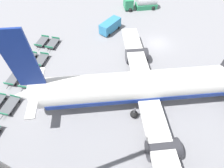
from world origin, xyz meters
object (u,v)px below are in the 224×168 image
(baggage_dolly_row_mid_a_col_a, at_px, (53,43))
(baggage_dolly_row_mid_a_col_c, at_px, (28,81))
(baggage_dolly_row_near_col_a, at_px, (42,42))
(baggage_dolly_row_near_col_c, at_px, (14,78))
(baggage_dolly_row_near_col_b, at_px, (29,58))
(baggage_dolly_row_mid_a_col_b, at_px, (41,60))
(baggage_dolly_row_mid_a_col_d, at_px, (10,106))
(airplane, at_px, (152,85))
(fuel_tanker_primary, at_px, (142,3))
(service_van, at_px, (110,26))

(baggage_dolly_row_mid_a_col_a, distance_m, baggage_dolly_row_mid_a_col_c, 9.77)
(baggage_dolly_row_mid_a_col_c, bearing_deg, baggage_dolly_row_near_col_a, -179.45)
(baggage_dolly_row_near_col_c, bearing_deg, baggage_dolly_row_near_col_b, 166.88)
(baggage_dolly_row_mid_a_col_b, relative_size, baggage_dolly_row_mid_a_col_d, 1.00)
(baggage_dolly_row_near_col_a, relative_size, baggage_dolly_row_mid_a_col_d, 1.00)
(baggage_dolly_row_mid_a_col_d, bearing_deg, baggage_dolly_row_mid_a_col_c, 164.14)
(airplane, distance_m, baggage_dolly_row_near_col_b, 22.31)
(fuel_tanker_primary, height_order, baggage_dolly_row_mid_a_col_c, fuel_tanker_primary)
(airplane, xyz_separation_m, baggage_dolly_row_near_col_a, (-13.67, -19.08, -2.45))
(baggage_dolly_row_mid_a_col_c, xyz_separation_m, baggage_dolly_row_mid_a_col_d, (4.72, -1.34, 0.00))
(baggage_dolly_row_mid_a_col_d, bearing_deg, fuel_tanker_primary, 141.26)
(fuel_tanker_primary, bearing_deg, baggage_dolly_row_near_col_c, -45.99)
(baggage_dolly_row_near_col_b, relative_size, baggage_dolly_row_near_col_c, 1.00)
(service_van, height_order, baggage_dolly_row_near_col_b, service_van)
(service_van, bearing_deg, baggage_dolly_row_mid_a_col_b, -53.43)
(airplane, bearing_deg, baggage_dolly_row_mid_a_col_c, -100.36)
(baggage_dolly_row_near_col_c, distance_m, baggage_dolly_row_mid_a_col_d, 5.49)
(baggage_dolly_row_near_col_a, bearing_deg, baggage_dolly_row_mid_a_col_b, 10.98)
(baggage_dolly_row_near_col_c, xyz_separation_m, baggage_dolly_row_mid_a_col_c, (0.65, 2.46, 0.00))
(baggage_dolly_row_near_col_b, height_order, baggage_dolly_row_mid_a_col_a, same)
(airplane, distance_m, baggage_dolly_row_mid_a_col_d, 20.51)
(fuel_tanker_primary, height_order, baggage_dolly_row_mid_a_col_a, fuel_tanker_primary)
(baggage_dolly_row_near_col_a, height_order, baggage_dolly_row_mid_a_col_d, same)
(baggage_dolly_row_near_col_a, bearing_deg, baggage_dolly_row_near_col_b, -14.64)
(airplane, xyz_separation_m, fuel_tanker_primary, (-27.43, 2.69, -1.65))
(baggage_dolly_row_mid_a_col_d, bearing_deg, baggage_dolly_row_near_col_c, -168.23)
(baggage_dolly_row_mid_a_col_b, bearing_deg, baggage_dolly_row_near_col_c, -38.83)
(fuel_tanker_primary, relative_size, baggage_dolly_row_mid_a_col_c, 2.16)
(airplane, relative_size, baggage_dolly_row_near_col_b, 9.76)
(fuel_tanker_primary, height_order, baggage_dolly_row_mid_a_col_b, fuel_tanker_primary)
(airplane, height_order, fuel_tanker_primary, airplane)
(baggage_dolly_row_near_col_b, bearing_deg, baggage_dolly_row_mid_a_col_a, 140.31)
(baggage_dolly_row_mid_a_col_b, bearing_deg, service_van, 126.57)
(service_van, distance_m, baggage_dolly_row_near_col_a, 14.22)
(airplane, height_order, baggage_dolly_row_mid_a_col_d, airplane)
(baggage_dolly_row_near_col_c, distance_m, baggage_dolly_row_mid_a_col_c, 2.55)
(baggage_dolly_row_near_col_c, bearing_deg, baggage_dolly_row_mid_a_col_b, 141.17)
(fuel_tanker_primary, distance_m, baggage_dolly_row_mid_a_col_d, 36.78)
(service_van, relative_size, baggage_dolly_row_near_col_b, 1.36)
(baggage_dolly_row_mid_a_col_a, bearing_deg, baggage_dolly_row_mid_a_col_b, -14.29)
(baggage_dolly_row_near_col_b, distance_m, baggage_dolly_row_mid_a_col_a, 5.47)
(baggage_dolly_row_near_col_a, xyz_separation_m, baggage_dolly_row_mid_a_col_a, (0.66, 2.22, 0.00))
(baggage_dolly_row_mid_a_col_a, bearing_deg, fuel_tanker_primary, 126.42)
(airplane, xyz_separation_m, baggage_dolly_row_mid_a_col_d, (1.25, -20.32, -2.45))
(service_van, distance_m, baggage_dolly_row_mid_a_col_d, 24.08)
(service_van, bearing_deg, baggage_dolly_row_mid_a_col_a, -67.72)
(service_van, xyz_separation_m, baggage_dolly_row_mid_a_col_c, (14.21, -13.53, -0.75))
(baggage_dolly_row_mid_a_col_d, bearing_deg, baggage_dolly_row_mid_a_col_a, 166.34)
(baggage_dolly_row_near_col_b, xyz_separation_m, baggage_dolly_row_mid_a_col_c, (5.33, 1.37, 0.00))
(service_van, relative_size, baggage_dolly_row_mid_a_col_c, 1.36)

